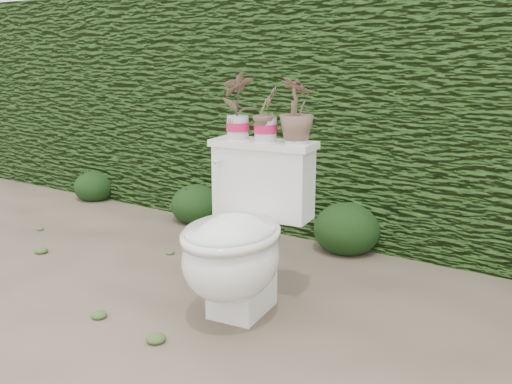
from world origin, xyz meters
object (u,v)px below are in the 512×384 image
Objects in this scene: potted_plant_center at (266,115)px; toilet at (240,240)px; potted_plant_left at (238,107)px; potted_plant_right at (296,112)px.

toilet is at bearing -172.65° from potted_plant_center.
potted_plant_center is (-0.02, 0.24, 0.54)m from toilet.
potted_plant_center is (0.15, 0.02, -0.03)m from potted_plant_left.
toilet is 0.63m from potted_plant_right.
toilet is 0.59m from potted_plant_center.
potted_plant_left reaches higher than potted_plant_right.
potted_plant_center reaches higher than toilet.
toilet is at bearing 61.03° from potted_plant_left.
potted_plant_right is (0.14, 0.26, 0.56)m from toilet.
potted_plant_left is at bearing 26.42° from potted_plant_right.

